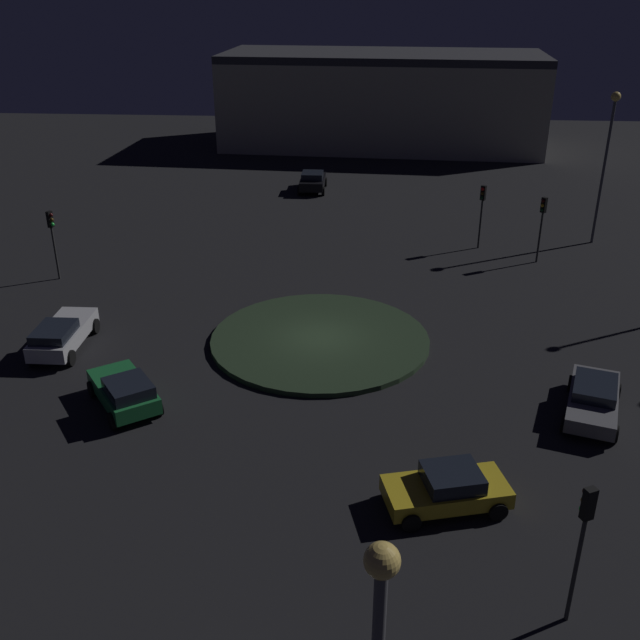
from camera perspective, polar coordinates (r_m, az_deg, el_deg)
ground_plane at (r=34.31m, az=-0.00°, el=-1.70°), size 119.53×119.53×0.00m
roundabout_island at (r=34.25m, az=-0.00°, el=-1.52°), size 10.25×10.25×0.24m
car_silver at (r=35.27m, az=-19.53°, el=-1.05°), size 2.04×4.53×1.48m
car_black at (r=59.02m, az=-0.58°, el=10.83°), size 2.09×3.89×1.53m
car_grey at (r=30.46m, az=20.58°, el=-5.73°), size 3.11×4.86×1.32m
car_yellow at (r=24.33m, az=9.93°, el=-12.85°), size 4.28×2.82×1.39m
car_green at (r=29.90m, az=-15.02°, el=-5.37°), size 3.71×4.16×1.46m
traffic_light_southeast at (r=43.09m, az=-20.19°, el=6.52°), size 0.39×0.36×3.96m
traffic_light_northwest at (r=20.07m, az=19.86°, el=-15.10°), size 0.37×0.40×4.34m
traffic_light_southwest at (r=46.50m, az=12.55°, el=8.84°), size 0.37×0.40×4.00m
traffic_light_southwest_near at (r=44.94m, az=16.97°, el=7.74°), size 0.39×0.38×3.98m
streetlamp_southwest at (r=48.87m, az=21.58°, el=12.61°), size 0.57×0.57×9.38m
store_building at (r=75.62m, az=4.85°, el=16.78°), size 31.44×14.04×8.89m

